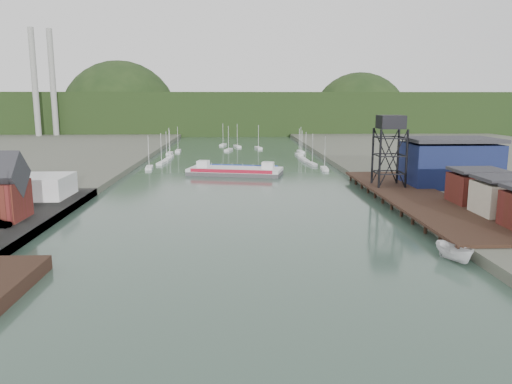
{
  "coord_description": "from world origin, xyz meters",
  "views": [
    {
      "loc": [
        -0.01,
        -54.04,
        21.64
      ],
      "look_at": [
        3.83,
        40.79,
        4.0
      ],
      "focal_mm": 35.0,
      "sensor_mm": 36.0,
      "label": 1
    }
  ],
  "objects": [
    {
      "name": "chain_ferry",
      "position": [
        -0.27,
        90.59,
        1.11
      ],
      "size": [
        28.7,
        16.62,
        3.88
      ],
      "rotation": [
        0.0,
        0.0,
        -0.23
      ],
      "color": "#474749",
      "rests_on": "ground"
    },
    {
      "name": "distant_hills",
      "position": [
        -3.98,
        301.35,
        10.38
      ],
      "size": [
        500.0,
        120.0,
        80.0
      ],
      "color": "black",
      "rests_on": "ground"
    },
    {
      "name": "marina_sailboats",
      "position": [
        0.08,
        138.46,
        0.35
      ],
      "size": [
        57.71,
        92.65,
        0.9
      ],
      "color": "silver",
      "rests_on": "ground"
    },
    {
      "name": "motorboat",
      "position": [
        29.37,
        9.42,
        1.26
      ],
      "size": [
        4.37,
        6.99,
        2.53
      ],
      "primitive_type": "imported",
      "rotation": [
        0.0,
        0.0,
        0.32
      ],
      "color": "silver",
      "rests_on": "ground"
    },
    {
      "name": "white_shed",
      "position": [
        -44.0,
        50.0,
        3.85
      ],
      "size": [
        18.0,
        12.0,
        4.5
      ],
      "primitive_type": "cube",
      "color": "silver",
      "rests_on": "west_quay"
    },
    {
      "name": "ground",
      "position": [
        0.0,
        0.0,
        0.0
      ],
      "size": [
        600.0,
        600.0,
        0.0
      ],
      "primitive_type": "plane",
      "color": "#2B4336",
      "rests_on": "ground"
    },
    {
      "name": "east_pier",
      "position": [
        37.0,
        45.0,
        1.9
      ],
      "size": [
        14.0,
        70.0,
        2.45
      ],
      "color": "black",
      "rests_on": "ground"
    },
    {
      "name": "blue_shed",
      "position": [
        50.0,
        60.0,
        7.06
      ],
      "size": [
        20.5,
        14.5,
        11.3
      ],
      "color": "#0C1736",
      "rests_on": "east_land"
    },
    {
      "name": "lift_tower",
      "position": [
        35.0,
        58.0,
        15.65
      ],
      "size": [
        6.5,
        6.5,
        16.0
      ],
      "color": "black",
      "rests_on": "east_pier"
    },
    {
      "name": "smokestacks",
      "position": [
        -106.0,
        232.5,
        30.0
      ],
      "size": [
        11.2,
        8.2,
        60.0
      ],
      "color": "#999994",
      "rests_on": "ground"
    }
  ]
}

